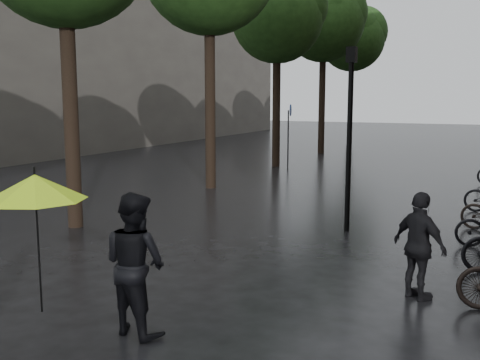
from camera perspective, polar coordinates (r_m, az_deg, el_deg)
The scene contains 6 objects.
bg_building at distance 40.49m, azimuth -16.22°, elevation 14.04°, with size 16.00×30.00×14.00m, color #47423D.
person_black at distance 6.94m, azimuth -10.62°, elevation -8.33°, with size 0.85×0.66×1.74m, color black.
lime_umbrella at distance 6.28m, azimuth -20.09°, elevation -0.70°, with size 1.08×1.08×1.59m.
pedestrian_walking at distance 8.34m, azimuth 17.77°, elevation -6.41°, with size 0.91×0.38×1.55m, color black.
lamp_post at distance 11.97m, azimuth 11.09°, elevation 5.87°, with size 0.20×0.20×3.86m.
cycle_sign at distance 22.55m, azimuth 5.02°, elevation 5.47°, with size 0.13×0.46×2.55m.
Camera 1 is at (4.35, -2.46, 2.86)m, focal length 42.00 mm.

